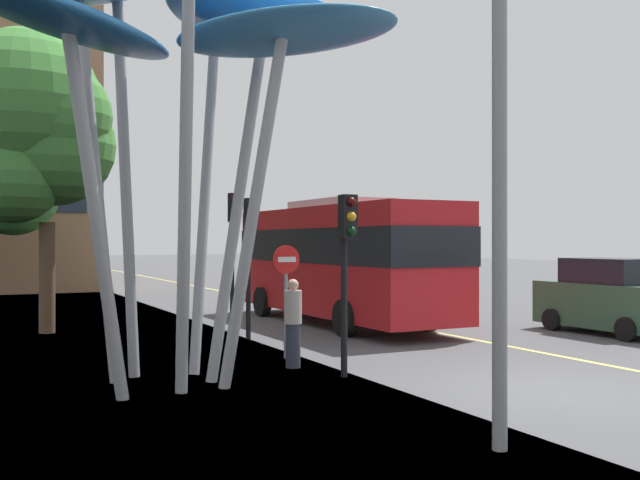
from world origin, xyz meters
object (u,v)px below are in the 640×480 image
Objects in this scene: traffic_light_island_mid at (233,231)px; traffic_light_kerb_near at (347,245)px; leaf_sculpture at (174,12)px; car_parked_mid at (611,298)px; no_entry_sign at (286,283)px; pedestrian at (293,323)px; red_bus at (340,256)px; traffic_light_kerb_far at (250,237)px.

traffic_light_kerb_near is at bearing -93.95° from traffic_light_island_mid.
traffic_light_island_mid is (3.45, 6.65, -3.70)m from leaf_sculpture.
traffic_light_island_mid is 10.35m from car_parked_mid.
no_entry_sign is (-0.65, -5.09, -1.15)m from traffic_light_island_mid.
traffic_light_kerb_near is at bearing -72.68° from pedestrian.
traffic_light_kerb_near is 9.67m from car_parked_mid.
no_entry_sign is (-4.06, -5.19, -0.42)m from red_bus.
car_parked_mid is at bearing 5.33° from pedestrian.
traffic_light_island_mid is 6.47m from pedestrian.
traffic_light_island_mid is at bearing -178.30° from red_bus.
leaf_sculpture is at bearing -135.48° from red_bus.
pedestrian is at bearing -174.67° from car_parked_mid.
red_bus is 2.58× the size of traffic_light_island_mid.
traffic_light_kerb_near is 5.48m from traffic_light_kerb_far.
traffic_light_kerb_near is 7.54m from traffic_light_island_mid.
leaf_sculpture is 2.45× the size of traffic_light_kerb_far.
red_bus reaches higher than no_entry_sign.
traffic_light_kerb_far is at bearing 80.83° from pedestrian.
red_bus reaches higher than car_parked_mid.
car_parked_mid is at bearing 6.71° from leaf_sculpture.
red_bus is 2.44× the size of car_parked_mid.
no_entry_sign is at bearing 179.22° from car_parked_mid.
leaf_sculpture is 3.64× the size of no_entry_sign.
no_entry_sign is at bearing 29.14° from leaf_sculpture.
traffic_light_kerb_far reaches higher than no_entry_sign.
red_bus is at bearing 51.95° from no_entry_sign.
pedestrian is at bearing -106.40° from no_entry_sign.
car_parked_mid is (9.28, 2.30, -1.45)m from traffic_light_kerb_near.
leaf_sculpture reaches higher than red_bus.
traffic_light_island_mid is (0.30, 2.04, 0.18)m from traffic_light_kerb_far.
traffic_light_kerb_far is (-3.71, -2.14, 0.55)m from red_bus.
traffic_light_kerb_far is 2.05× the size of pedestrian.
traffic_light_kerb_near is at bearing -86.94° from no_entry_sign.
pedestrian is (2.50, 0.53, -5.57)m from leaf_sculpture.
no_entry_sign reaches higher than car_parked_mid.
traffic_light_kerb_near is 1.91× the size of pedestrian.
car_parked_mid is 2.33× the size of pedestrian.
car_parked_mid is (8.76, -5.21, -1.80)m from traffic_light_island_mid.
traffic_light_kerb_far is 0.93× the size of traffic_light_island_mid.
traffic_light_island_mid reaches higher than pedestrian.
traffic_light_kerb_near is at bearing -166.09° from car_parked_mid.
traffic_light_kerb_far is at bearing 87.66° from traffic_light_kerb_near.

